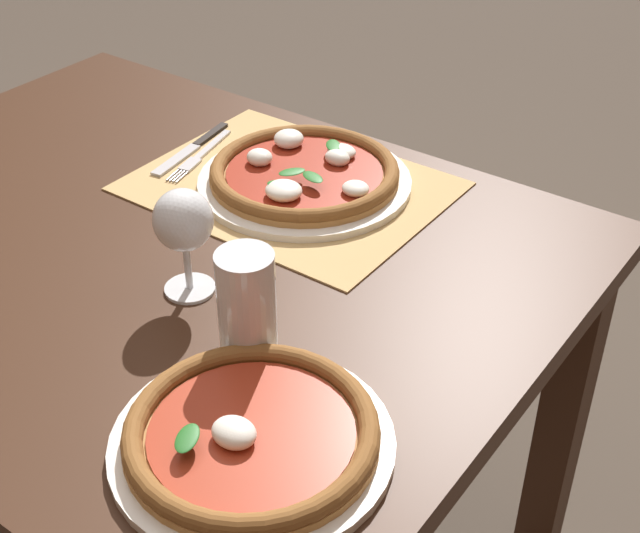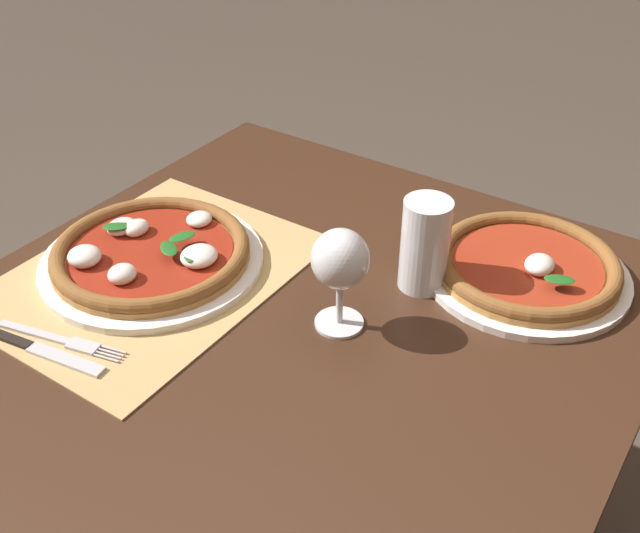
% 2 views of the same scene
% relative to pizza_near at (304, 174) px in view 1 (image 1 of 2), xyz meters
% --- Properties ---
extents(dining_table, '(1.21, 0.94, 0.74)m').
position_rel_pizza_near_xyz_m(dining_table, '(0.10, 0.26, -0.13)').
color(dining_table, '#382114').
rests_on(dining_table, ground).
extents(paper_placemat, '(0.48, 0.37, 0.00)m').
position_rel_pizza_near_xyz_m(paper_placemat, '(0.02, 0.02, -0.02)').
color(paper_placemat, tan).
rests_on(paper_placemat, dining_table).
extents(pizza_near, '(0.35, 0.35, 0.05)m').
position_rel_pizza_near_xyz_m(pizza_near, '(0.00, 0.00, 0.00)').
color(pizza_near, silver).
rests_on(pizza_near, paper_placemat).
extents(pizza_far, '(0.31, 0.31, 0.05)m').
position_rel_pizza_near_xyz_m(pizza_far, '(-0.30, 0.50, -0.00)').
color(pizza_far, silver).
rests_on(pizza_far, dining_table).
extents(wine_glass, '(0.08, 0.08, 0.16)m').
position_rel_pizza_near_xyz_m(wine_glass, '(-0.04, 0.32, 0.08)').
color(wine_glass, silver).
rests_on(wine_glass, dining_table).
extents(pint_glass, '(0.07, 0.07, 0.15)m').
position_rel_pizza_near_xyz_m(pint_glass, '(-0.19, 0.37, 0.05)').
color(pint_glass, silver).
rests_on(pint_glass, dining_table).
extents(fork, '(0.06, 0.20, 0.00)m').
position_rel_pizza_near_xyz_m(fork, '(0.20, 0.03, -0.02)').
color(fork, '#B7B7BC').
rests_on(fork, paper_placemat).
extents(knife, '(0.05, 0.22, 0.01)m').
position_rel_pizza_near_xyz_m(knife, '(0.23, 0.02, -0.02)').
color(knife, black).
rests_on(knife, paper_placemat).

